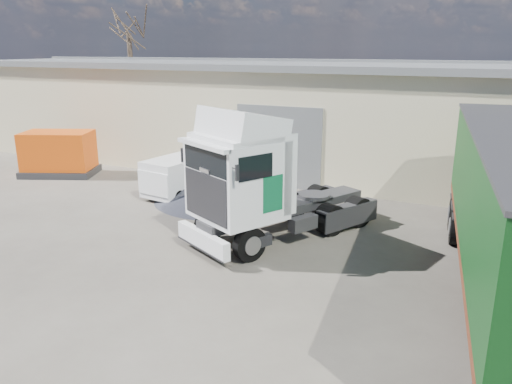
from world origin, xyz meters
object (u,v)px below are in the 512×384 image
at_px(tractor_unit, 259,186).
at_px(orange_skip, 59,156).
at_px(bare_tree, 128,20).
at_px(panel_van, 184,175).

bearing_deg(tractor_unit, orange_skip, -169.92).
distance_m(bare_tree, orange_skip, 15.44).
height_order(panel_van, orange_skip, orange_skip).
bearing_deg(panel_van, bare_tree, 142.98).
height_order(tractor_unit, panel_van, tractor_unit).
xyz_separation_m(panel_van, orange_skip, (-7.37, 0.22, 0.08)).
height_order(bare_tree, orange_skip, bare_tree).
distance_m(tractor_unit, orange_skip, 13.11).
xyz_separation_m(bare_tree, tractor_unit, (18.03, -16.35, -6.09)).
bearing_deg(bare_tree, panel_van, -44.92).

